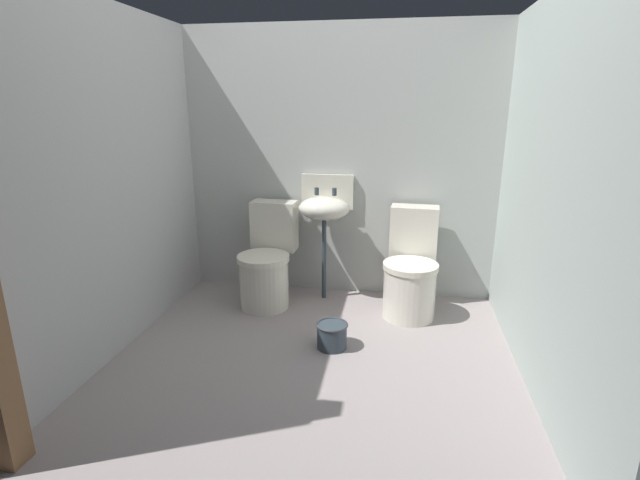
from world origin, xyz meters
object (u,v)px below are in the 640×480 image
toilet_left (267,264)px  sink (325,207)px  toilet_right (411,272)px  bucket (332,335)px

toilet_left → sink: size_ratio=0.79×
toilet_left → toilet_right: bearing=-177.4°
bucket → toilet_right: bearing=51.9°
toilet_left → toilet_right: size_ratio=1.00×
sink → bucket: (0.18, -0.83, -0.67)m
toilet_left → bucket: (0.61, -0.64, -0.23)m
toilet_right → sink: (-0.68, 0.19, 0.43)m
toilet_left → sink: 0.64m
toilet_left → sink: sink is taller
toilet_right → sink: size_ratio=0.79×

